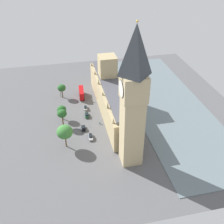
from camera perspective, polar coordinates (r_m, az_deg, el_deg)
The scene contains 16 objects.
ground_plane at distance 141.71m, azimuth -0.75°, elevation 0.27°, with size 134.58×134.58×0.00m, color #565659.
river_thames at distance 150.46m, azimuth 11.45°, elevation 1.77°, with size 38.60×121.12×0.25m, color slate.
parliament_building at distance 139.20m, azimuth -0.11°, elevation 3.54°, with size 12.82×64.58×25.70m.
clock_tower at distance 95.35m, azimuth 4.52°, elevation 2.80°, with size 8.97×8.97×56.77m.
double_decker_bus_far_end at distance 153.59m, azimuth -6.51°, elevation 4.07°, with size 3.20×10.64×4.75m.
car_white_leading at distance 143.21m, azimuth -5.64°, elevation 0.91°, with size 2.16×4.13×1.74m.
car_dark_green_opposite_hall at distance 137.46m, azimuth -5.35°, elevation -0.63°, with size 2.14×4.71×1.74m.
car_black_corner at distance 128.70m, azimuth -6.07°, elevation -3.40°, with size 1.91×4.06×1.74m.
car_silver_kerbside at distance 123.28m, azimuth -4.56°, elevation -5.22°, with size 2.14×4.80×1.74m.
pedestrian_midblock at distance 131.78m, azimuth -2.60°, elevation -2.31°, with size 0.60×0.50×1.53m.
pedestrian_near_tower at distance 149.32m, azimuth -4.24°, elevation 2.44°, with size 0.59×0.68×1.72m.
plane_tree_by_river_gate at distance 134.75m, azimuth -10.65°, elevation 0.51°, with size 4.57×4.57×7.59m.
plane_tree_under_trees at distance 115.81m, azimuth -10.01°, elevation -4.19°, with size 6.90×6.90×10.97m.
plane_tree_trailing at distance 153.16m, azimuth -10.65°, elevation 5.03°, with size 4.62×4.62×8.01m.
plane_tree_slot_10 at distance 129.37m, azimuth -10.58°, elevation -0.35°, with size 4.63×4.63×8.94m.
street_lamp_slot_11 at distance 154.40m, azimuth -10.95°, elevation 4.60°, with size 0.56×0.56×6.43m.
Camera 1 is at (23.43, 115.68, 78.43)m, focal length 43.08 mm.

